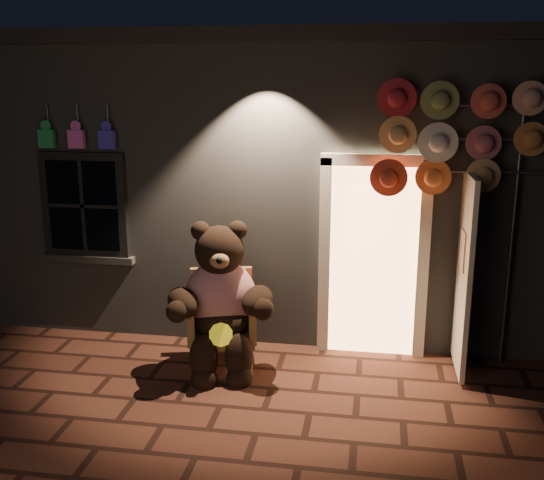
# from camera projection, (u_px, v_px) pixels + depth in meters

# --- Properties ---
(ground) EXTENTS (60.00, 60.00, 0.00)m
(ground) POSITION_uv_depth(u_px,v_px,m) (220.00, 406.00, 5.89)
(ground) COLOR #532B1F
(ground) RESTS_ON ground
(shop_building) EXTENTS (7.30, 5.95, 3.51)m
(shop_building) POSITION_uv_depth(u_px,v_px,m) (283.00, 163.00, 9.27)
(shop_building) COLOR slate
(shop_building) RESTS_ON ground
(wicker_armchair) EXTENTS (0.80, 0.76, 1.00)m
(wicker_armchair) POSITION_uv_depth(u_px,v_px,m) (222.00, 319.00, 6.66)
(wicker_armchair) COLOR olive
(wicker_armchair) RESTS_ON ground
(teddy_bear) EXTENTS (1.15, 1.01, 1.63)m
(teddy_bear) POSITION_uv_depth(u_px,v_px,m) (220.00, 301.00, 6.48)
(teddy_bear) COLOR #AC121F
(teddy_bear) RESTS_ON ground
(hat_rack) EXTENTS (1.73, 0.22, 2.93)m
(hat_rack) POSITION_uv_depth(u_px,v_px,m) (457.00, 139.00, 6.19)
(hat_rack) COLOR #59595E
(hat_rack) RESTS_ON ground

